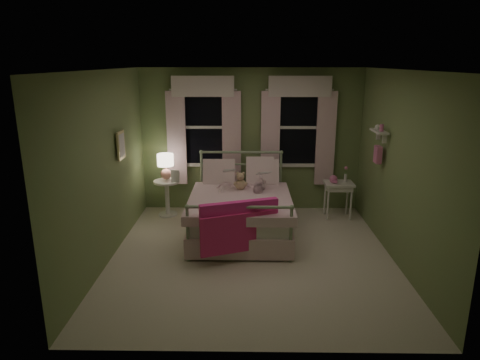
{
  "coord_description": "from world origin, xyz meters",
  "views": [
    {
      "loc": [
        -0.08,
        -5.63,
        2.71
      ],
      "look_at": [
        -0.17,
        0.49,
        1.0
      ],
      "focal_mm": 32.0,
      "sensor_mm": 36.0,
      "label": 1
    }
  ],
  "objects_px": {
    "child_left": "(224,172)",
    "nightstand_left": "(167,193)",
    "teddy_bear": "(241,182)",
    "nightstand_right": "(339,188)",
    "table_lamp": "(166,164)",
    "bed": "(241,212)",
    "child_right": "(258,170)"
  },
  "relations": [
    {
      "from": "nightstand_left",
      "to": "table_lamp",
      "type": "height_order",
      "value": "table_lamp"
    },
    {
      "from": "nightstand_left",
      "to": "teddy_bear",
      "type": "bearing_deg",
      "value": -23.41
    },
    {
      "from": "child_right",
      "to": "nightstand_left",
      "type": "height_order",
      "value": "child_right"
    },
    {
      "from": "child_left",
      "to": "child_right",
      "type": "height_order",
      "value": "child_right"
    },
    {
      "from": "bed",
      "to": "table_lamp",
      "type": "relative_size",
      "value": 4.41
    },
    {
      "from": "child_left",
      "to": "nightstand_right",
      "type": "relative_size",
      "value": 1.12
    },
    {
      "from": "child_right",
      "to": "teddy_bear",
      "type": "height_order",
      "value": "child_right"
    },
    {
      "from": "bed",
      "to": "nightstand_left",
      "type": "xyz_separation_m",
      "value": [
        -1.34,
        0.85,
        0.04
      ]
    },
    {
      "from": "child_right",
      "to": "nightstand_right",
      "type": "bearing_deg",
      "value": -162.85
    },
    {
      "from": "child_left",
      "to": "table_lamp",
      "type": "relative_size",
      "value": 1.56
    },
    {
      "from": "child_right",
      "to": "nightstand_left",
      "type": "bearing_deg",
      "value": -10.99
    },
    {
      "from": "teddy_bear",
      "to": "table_lamp",
      "type": "relative_size",
      "value": 0.67
    },
    {
      "from": "child_left",
      "to": "child_right",
      "type": "bearing_deg",
      "value": -172.4
    },
    {
      "from": "child_left",
      "to": "bed",
      "type": "bearing_deg",
      "value": 131.02
    },
    {
      "from": "child_left",
      "to": "child_right",
      "type": "distance_m",
      "value": 0.56
    },
    {
      "from": "bed",
      "to": "child_right",
      "type": "xyz_separation_m",
      "value": [
        0.27,
        0.43,
        0.59
      ]
    },
    {
      "from": "child_right",
      "to": "nightstand_left",
      "type": "xyz_separation_m",
      "value": [
        -1.61,
        0.42,
        -0.54
      ]
    },
    {
      "from": "teddy_bear",
      "to": "nightstand_right",
      "type": "xyz_separation_m",
      "value": [
        1.72,
        0.51,
        -0.24
      ]
    },
    {
      "from": "table_lamp",
      "to": "nightstand_right",
      "type": "relative_size",
      "value": 0.72
    },
    {
      "from": "child_left",
      "to": "nightstand_right",
      "type": "xyz_separation_m",
      "value": [
        2.0,
        0.35,
        -0.38
      ]
    },
    {
      "from": "child_right",
      "to": "nightstand_right",
      "type": "distance_m",
      "value": 1.54
    },
    {
      "from": "nightstand_right",
      "to": "table_lamp",
      "type": "bearing_deg",
      "value": 178.7
    },
    {
      "from": "bed",
      "to": "table_lamp",
      "type": "bearing_deg",
      "value": 147.53
    },
    {
      "from": "bed",
      "to": "child_left",
      "type": "relative_size",
      "value": 2.83
    },
    {
      "from": "nightstand_right",
      "to": "nightstand_left",
      "type": "bearing_deg",
      "value": 178.7
    },
    {
      "from": "teddy_bear",
      "to": "bed",
      "type": "bearing_deg",
      "value": -88.85
    },
    {
      "from": "child_right",
      "to": "teddy_bear",
      "type": "relative_size",
      "value": 2.55
    },
    {
      "from": "bed",
      "to": "nightstand_right",
      "type": "bearing_deg",
      "value": 24.47
    },
    {
      "from": "child_left",
      "to": "nightstand_left",
      "type": "height_order",
      "value": "child_left"
    },
    {
      "from": "child_left",
      "to": "nightstand_left",
      "type": "distance_m",
      "value": 1.24
    },
    {
      "from": "nightstand_right",
      "to": "bed",
      "type": "bearing_deg",
      "value": -155.53
    },
    {
      "from": "child_left",
      "to": "nightstand_right",
      "type": "height_order",
      "value": "child_left"
    }
  ]
}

